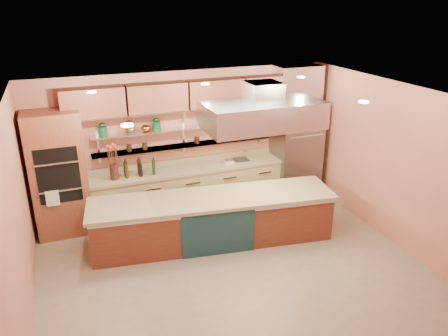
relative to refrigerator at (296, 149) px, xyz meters
name	(u,v)px	position (x,y,z in m)	size (l,w,h in m)	color
floor	(232,267)	(-2.35, -2.14, -1.06)	(6.00, 5.00, 0.02)	gray
ceiling	(233,97)	(-2.35, -2.14, 1.75)	(6.00, 5.00, 0.02)	black
wall_back	(186,141)	(-2.35, 0.36, 0.35)	(6.00, 0.04, 2.80)	#C1735B
wall_front	(324,283)	(-2.35, -4.64, 0.35)	(6.00, 0.04, 2.80)	#C1735B
wall_left	(16,223)	(-5.35, -2.14, 0.35)	(0.04, 5.00, 2.80)	#C1735B
wall_right	(391,163)	(0.65, -2.14, 0.35)	(0.04, 5.00, 2.80)	#C1735B
oven_stack	(59,174)	(-4.80, 0.04, 0.10)	(0.95, 0.64, 2.30)	brown
refrigerator	(296,149)	(0.00, 0.00, 0.00)	(0.95, 0.72, 2.10)	slate
back_counter	(189,189)	(-2.40, 0.06, -0.58)	(3.84, 0.64, 0.93)	tan
wall_shelf_lower	(185,145)	(-2.40, 0.23, 0.30)	(3.60, 0.26, 0.03)	silver
wall_shelf_upper	(184,128)	(-2.40, 0.23, 0.65)	(3.60, 0.26, 0.03)	silver
upper_cabinets	(187,96)	(-2.35, 0.18, 1.30)	(4.60, 0.36, 0.55)	brown
range_hood	(262,115)	(-1.45, -1.27, 1.20)	(2.00, 1.00, 0.45)	silver
ceiling_downlights	(228,96)	(-2.35, -1.94, 1.72)	(4.00, 2.80, 0.02)	#FFE5A5
island	(213,219)	(-2.35, -1.27, -0.62)	(4.16, 0.90, 0.87)	maroon
flower_vase	(114,172)	(-3.84, 0.01, 0.02)	(0.16, 0.16, 0.28)	#5A0D15
oil_bottle_cluster	(133,169)	(-3.49, 0.01, 0.02)	(0.89, 0.25, 0.28)	black
kitchen_scale	(228,161)	(-1.56, 0.01, -0.07)	(0.17, 0.13, 0.10)	silver
bar_faucet	(243,154)	(-1.19, 0.11, -0.01)	(0.03, 0.03, 0.22)	silver
copper_kettle	(146,128)	(-3.16, 0.23, 0.73)	(0.17, 0.17, 0.14)	#C9712E
green_canister	(157,126)	(-2.94, 0.23, 0.75)	(0.13, 0.13, 0.16)	#0F4826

